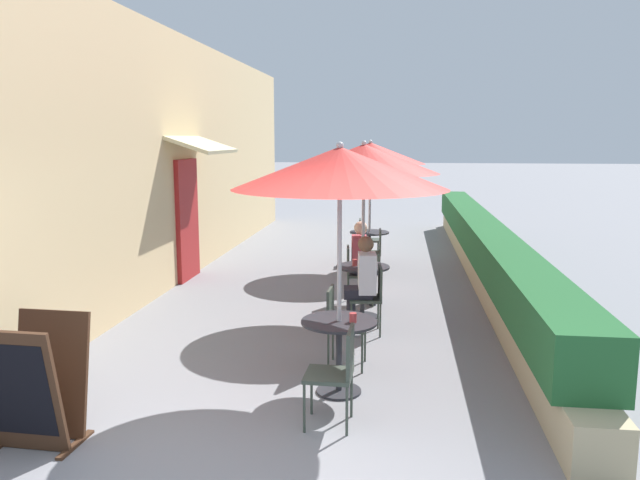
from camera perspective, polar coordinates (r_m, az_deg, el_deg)
The scene contains 20 objects.
cafe_facade_wall at distance 11.65m, azimuth -11.96°, elevation 7.29°, with size 0.98×14.47×4.20m.
planter_hedge at distance 11.30m, azimuth 14.65°, elevation -0.79°, with size 0.60×13.47×1.01m.
patio_table_near at distance 6.10m, azimuth 1.75°, elevation -9.29°, with size 0.74×0.74×0.73m.
patio_umbrella_near at distance 5.79m, azimuth 1.83°, elevation 6.58°, with size 2.02×2.02×2.43m.
cafe_chair_near_left at distance 6.78m, azimuth 1.86°, elevation -7.34°, with size 0.41×0.41×0.87m.
cafe_chair_near_right at distance 5.43m, azimuth 1.61°, elevation -11.64°, with size 0.41×0.41×0.87m.
coffee_cup_near at distance 5.98m, azimuth 3.03°, elevation -7.10°, with size 0.07×0.07×0.09m.
patio_table_mid at distance 8.61m, azimuth 3.92°, elevation -3.77°, with size 0.74×0.74×0.73m.
patio_umbrella_mid at distance 8.39m, azimuth 4.04°, elevation 7.40°, with size 2.02×2.02×2.43m.
cafe_chair_mid_left at distance 7.93m, azimuth 4.72°, elevation -4.90°, with size 0.44×0.44×0.87m.
seated_patron_mid_left at distance 7.88m, azimuth 3.92°, elevation -3.70°, with size 0.43×0.36×1.25m.
cafe_chair_mid_right at distance 9.30m, azimuth 3.24°, elevation -2.76°, with size 0.44×0.44×0.87m.
seated_patron_mid_right at distance 9.27m, azimuth 3.94°, elevation -1.73°, with size 0.43×0.36×1.25m.
coffee_cup_mid at distance 8.56m, azimuth 3.20°, elevation -2.08°, with size 0.07×0.07×0.09m.
patio_table_far at distance 11.74m, azimuth 4.53°, elevation -0.26°, with size 0.74×0.74×0.73m.
patio_umbrella_far at distance 11.58m, azimuth 4.64°, elevation 7.91°, with size 2.02×2.02×2.43m.
cafe_chair_far_left at distance 12.44m, azimuth 4.16°, elevation 0.30°, with size 0.42×0.42×0.87m.
cafe_chair_far_right at distance 11.04m, azimuth 4.95°, elevation -0.86°, with size 0.42×0.42×0.87m.
bicycle_leaning at distance 6.39m, azimuth -26.71°, elevation -10.89°, with size 0.10×1.78×0.78m.
menu_board at distance 5.61m, azimuth -24.43°, elevation -11.82°, with size 0.68×0.66×1.04m.
Camera 1 is at (1.27, -3.90, 2.46)m, focal length 35.00 mm.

